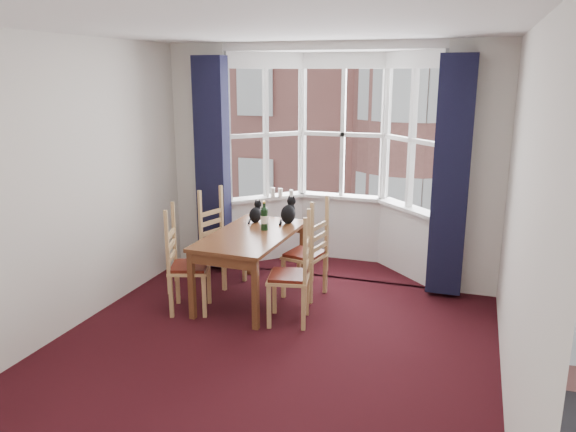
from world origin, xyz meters
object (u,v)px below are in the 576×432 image
at_px(dining_table, 251,241).
at_px(cat_left, 256,214).
at_px(chair_right_far, 312,257).
at_px(chair_left_near, 181,268).
at_px(candle_short, 280,193).
at_px(candle_extra, 291,194).
at_px(chair_left_far, 217,243).
at_px(cat_right, 289,213).
at_px(chair_right_near, 298,278).
at_px(wine_bottle, 264,218).
at_px(candle_tall, 273,192).

bearing_deg(dining_table, cat_left, 105.80).
relative_size(dining_table, chair_right_far, 1.66).
bearing_deg(chair_left_near, dining_table, 42.89).
bearing_deg(candle_short, dining_table, -84.34).
bearing_deg(chair_left_near, candle_extra, 72.71).
xyz_separation_m(chair_left_far, cat_right, (0.84, 0.17, 0.41)).
bearing_deg(chair_right_near, wine_bottle, 134.15).
height_order(chair_left_far, wine_bottle, wine_bottle).
height_order(cat_left, candle_short, cat_left).
xyz_separation_m(chair_right_near, cat_right, (-0.42, 0.97, 0.41)).
bearing_deg(candle_short, cat_right, -64.52).
bearing_deg(wine_bottle, chair_right_near, -45.85).
relative_size(chair_right_far, candle_tall, 7.45).
distance_m(chair_left_far, cat_right, 0.95).
bearing_deg(candle_tall, chair_left_far, -111.09).
height_order(chair_right_far, candle_tall, candle_tall).
xyz_separation_m(chair_left_far, wine_bottle, (0.68, -0.20, 0.43)).
xyz_separation_m(chair_right_near, chair_right_far, (-0.05, 0.68, 0.00)).
xyz_separation_m(chair_left_far, candle_extra, (0.60, 0.99, 0.45)).
bearing_deg(candle_tall, candle_extra, 11.77).
height_order(chair_right_near, wine_bottle, wine_bottle).
height_order(dining_table, cat_right, cat_right).
distance_m(chair_right_far, candle_short, 1.40).
height_order(chair_left_far, cat_right, cat_right).
relative_size(candle_tall, candle_extra, 1.23).
distance_m(cat_right, wine_bottle, 0.41).
bearing_deg(wine_bottle, candle_short, 100.73).
distance_m(chair_left_near, wine_bottle, 1.06).
xyz_separation_m(cat_left, candle_extra, (0.14, 0.90, 0.06)).
bearing_deg(chair_left_near, chair_right_far, 33.52).
distance_m(chair_right_far, cat_left, 0.87).
bearing_deg(cat_right, chair_left_near, -127.48).
height_order(chair_left_near, candle_tall, candle_tall).
xyz_separation_m(chair_right_far, wine_bottle, (-0.53, -0.09, 0.43)).
relative_size(cat_right, wine_bottle, 1.00).
xyz_separation_m(cat_right, candle_short, (-0.38, 0.80, 0.05)).
xyz_separation_m(chair_right_near, candle_short, (-0.80, 1.77, 0.45)).
relative_size(chair_right_near, candle_short, 8.08).
xyz_separation_m(chair_left_far, candle_short, (0.46, 0.97, 0.45)).
distance_m(dining_table, cat_left, 0.51).
xyz_separation_m(chair_right_far, candle_short, (-0.75, 1.09, 0.45)).
bearing_deg(dining_table, chair_left_far, 147.93).
xyz_separation_m(chair_left_near, chair_right_far, (1.20, 0.79, 0.00)).
bearing_deg(candle_short, chair_left_far, -115.30).
xyz_separation_m(chair_left_near, chair_right_near, (1.25, 0.11, 0.00)).
bearing_deg(chair_left_far, dining_table, -32.07).
xyz_separation_m(wine_bottle, candle_extra, (-0.08, 1.19, 0.02)).
distance_m(dining_table, candle_short, 1.37).
xyz_separation_m(dining_table, candle_extra, (0.01, 1.36, 0.25)).
relative_size(chair_left_far, candle_short, 8.08).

